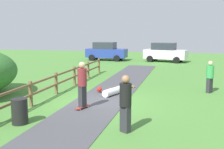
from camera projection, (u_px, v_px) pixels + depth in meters
ground_plane at (98, 103)px, 13.26m from camera, size 60.00×60.00×0.00m
asphalt_path at (98, 103)px, 13.26m from camera, size 2.40×28.00×0.02m
wooden_fence at (44, 86)px, 13.77m from camera, size 0.12×18.12×1.10m
trash_bin at (20, 111)px, 10.26m from camera, size 0.56×0.56×0.90m
skater_riding at (82, 83)px, 12.07m from camera, size 0.47×0.82×1.94m
skater_fallen at (112, 91)px, 14.82m from camera, size 1.38×1.55×0.36m
skateboard_loose at (128, 87)px, 16.51m from camera, size 0.75×0.66×0.08m
bystander_black at (125, 101)px, 9.35m from camera, size 0.53×0.53×1.85m
bystander_green at (210, 75)px, 15.24m from camera, size 0.53×0.53×1.66m
parked_car_blue at (106, 51)px, 31.25m from camera, size 4.27×2.14×1.92m
parked_car_white at (165, 52)px, 29.80m from camera, size 4.47×2.69×1.92m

